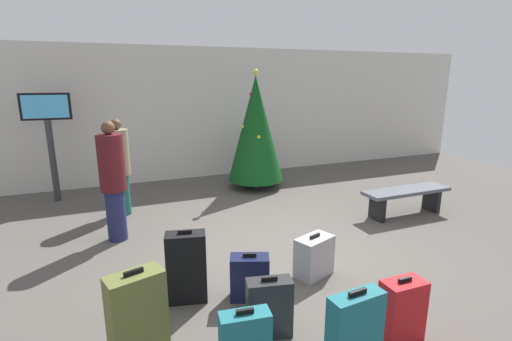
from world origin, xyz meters
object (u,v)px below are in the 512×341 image
at_px(holiday_tree, 256,129).
at_px(traveller_0, 119,166).
at_px(suitcase_6, 402,310).
at_px(traveller_1, 113,179).
at_px(suitcase_4, 187,267).
at_px(flight_info_kiosk, 48,127).
at_px(suitcase_0, 314,256).
at_px(suitcase_7, 269,308).
at_px(suitcase_5, 354,337).
at_px(suitcase_2, 250,277).
at_px(waiting_bench, 406,195).
at_px(suitcase_1, 137,314).

distance_m(holiday_tree, traveller_0, 2.95).
bearing_deg(suitcase_6, traveller_0, 116.38).
xyz_separation_m(traveller_1, suitcase_4, (0.64, -1.99, -0.55)).
height_order(holiday_tree, traveller_0, holiday_tree).
distance_m(flight_info_kiosk, suitcase_0, 5.65).
distance_m(flight_info_kiosk, traveller_1, 2.68).
distance_m(traveller_1, suitcase_7, 3.18).
xyz_separation_m(traveller_1, suitcase_5, (1.65, -3.59, -0.56)).
height_order(flight_info_kiosk, suitcase_2, flight_info_kiosk).
bearing_deg(waiting_bench, suitcase_0, -154.98).
height_order(holiday_tree, flight_info_kiosk, holiday_tree).
bearing_deg(suitcase_1, traveller_1, 91.55).
bearing_deg(suitcase_7, suitcase_2, 85.44).
xyz_separation_m(suitcase_1, suitcase_6, (2.28, -0.72, -0.09)).
bearing_deg(suitcase_4, holiday_tree, 58.16).
height_order(traveller_0, suitcase_5, traveller_0).
xyz_separation_m(suitcase_0, suitcase_5, (-0.56, -1.54, 0.13)).
bearing_deg(suitcase_2, suitcase_5, -75.22).
height_order(suitcase_4, suitcase_7, suitcase_4).
bearing_deg(holiday_tree, traveller_1, -149.18).
relative_size(suitcase_6, suitcase_7, 1.03).
height_order(holiday_tree, traveller_1, holiday_tree).
bearing_deg(suitcase_7, holiday_tree, 69.37).
distance_m(holiday_tree, suitcase_7, 5.05).
bearing_deg(holiday_tree, traveller_0, -166.80).
xyz_separation_m(waiting_bench, suitcase_2, (-3.51, -1.38, -0.11)).
bearing_deg(suitcase_7, suitcase_1, 169.58).
height_order(suitcase_1, suitcase_7, suitcase_1).
xyz_separation_m(waiting_bench, traveller_0, (-4.66, 1.94, 0.53)).
relative_size(suitcase_0, suitcase_6, 0.86).
bearing_deg(holiday_tree, flight_info_kiosk, 170.96).
xyz_separation_m(flight_info_kiosk, traveller_0, (1.17, -1.31, -0.57)).
bearing_deg(suitcase_1, suitcase_0, 15.58).
relative_size(suitcase_0, suitcase_1, 0.66).
xyz_separation_m(holiday_tree, traveller_0, (-2.84, -0.67, -0.42)).
height_order(traveller_1, suitcase_1, traveller_1).
relative_size(holiday_tree, traveller_0, 1.50).
xyz_separation_m(holiday_tree, suitcase_0, (-0.77, -3.82, -1.07)).
bearing_deg(traveller_0, suitcase_1, -91.00).
bearing_deg(suitcase_1, suitcase_6, -17.57).
distance_m(waiting_bench, suitcase_2, 3.77).
xyz_separation_m(traveller_0, suitcase_4, (0.51, -3.10, -0.50)).
bearing_deg(holiday_tree, suitcase_6, -96.93).
xyz_separation_m(suitcase_2, suitcase_6, (1.07, -1.15, 0.04)).
xyz_separation_m(holiday_tree, traveller_1, (-2.98, -1.78, -0.37)).
height_order(suitcase_0, suitcase_4, suitcase_4).
bearing_deg(traveller_0, suitcase_2, -70.91).
bearing_deg(suitcase_5, suitcase_7, 119.33).
bearing_deg(traveller_1, suitcase_7, -66.57).
distance_m(holiday_tree, suitcase_2, 4.46).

